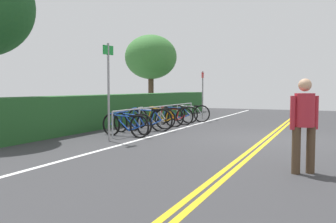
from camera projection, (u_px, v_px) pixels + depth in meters
The scene contains 18 objects.
ground_plane at pixel (268, 140), 9.92m from camera, with size 28.40×13.36×0.05m, color #353538.
centre_line_yellow_inner at pixel (271, 139), 9.88m from camera, with size 25.56×0.10×0.00m, color gold.
centre_line_yellow_outer at pixel (265, 139), 9.95m from camera, with size 25.56×0.10×0.00m, color gold.
bike_lane_stripe_white at pixel (164, 133), 11.22m from camera, with size 25.56×0.12×0.00m, color white.
bike_rack at pixel (160, 111), 12.81m from camera, with size 6.27×0.05×0.77m.
bicycle_0 at pixel (125, 125), 10.45m from camera, with size 0.46×1.72×0.70m.
bicycle_1 at pixel (132, 123), 11.12m from camera, with size 0.65×1.69×0.69m.
bicycle_2 at pixel (146, 120), 11.74m from camera, with size 0.52×1.76×0.79m.
bicycle_3 at pixel (151, 118), 12.48m from camera, with size 0.46×1.74×0.77m.
bicycle_4 at pixel (161, 117), 13.17m from camera, with size 0.46×1.70×0.76m.
bicycle_5 at pixel (172, 116), 13.79m from camera, with size 0.53×1.61×0.71m.
bicycle_6 at pixel (177, 114), 14.51m from camera, with size 0.64×1.67×0.73m.
bicycle_7 at pixel (189, 113), 15.17m from camera, with size 0.46×1.83×0.75m.
pedestrian at pixel (304, 120), 5.85m from camera, with size 0.32×0.42×1.56m.
sign_post_near at pixel (108, 83), 9.40m from camera, with size 0.36×0.09×2.58m.
sign_post_far at pixel (203, 90), 16.35m from camera, with size 0.36×0.07×2.18m.
hedge_backdrop at pixel (134, 108), 14.97m from camera, with size 15.22×0.87×1.17m, color #235626.
tree_mid at pixel (151, 57), 20.40m from camera, with size 2.95×2.95×4.43m.
Camera 1 is at (-10.11, -1.53, 1.40)m, focal length 38.30 mm.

